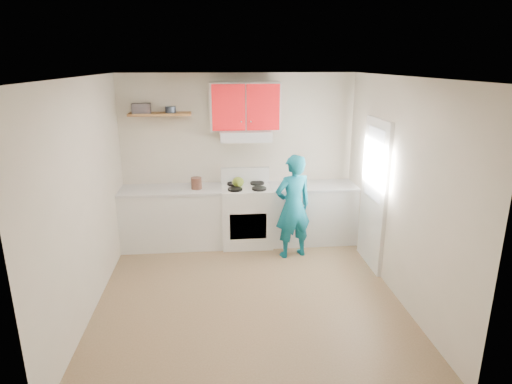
{
  "coord_description": "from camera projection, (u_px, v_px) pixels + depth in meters",
  "views": [
    {
      "loc": [
        -0.35,
        -4.72,
        2.76
      ],
      "look_at": [
        0.15,
        0.55,
        1.15
      ],
      "focal_mm": 30.23,
      "sensor_mm": 36.0,
      "label": 1
    }
  ],
  "objects": [
    {
      "name": "kettle",
      "position": [
        238.0,
        182.0,
        6.56
      ],
      "size": [
        0.2,
        0.2,
        0.15
      ],
      "primitive_type": "ellipsoid",
      "rotation": [
        0.0,
        0.0,
        -0.12
      ],
      "color": "olive",
      "rests_on": "stove"
    },
    {
      "name": "stove",
      "position": [
        247.0,
        215.0,
        6.7
      ],
      "size": [
        0.76,
        0.65,
        0.92
      ],
      "primitive_type": "cube",
      "color": "white",
      "rests_on": "floor"
    },
    {
      "name": "tin",
      "position": [
        171.0,
        110.0,
        6.27
      ],
      "size": [
        0.17,
        0.17,
        0.09
      ],
      "primitive_type": "cylinder",
      "rotation": [
        0.0,
        0.0,
        0.1
      ],
      "color": "#333D4C",
      "rests_on": "shelf"
    },
    {
      "name": "counter_right",
      "position": [
        312.0,
        213.0,
        6.82
      ],
      "size": [
        1.32,
        0.6,
        0.9
      ],
      "primitive_type": "cube",
      "color": "silver",
      "rests_on": "floor"
    },
    {
      "name": "silicone_mat",
      "position": [
        334.0,
        184.0,
        6.77
      ],
      "size": [
        0.34,
        0.3,
        0.01
      ],
      "primitive_type": "cube",
      "rotation": [
        0.0,
        0.0,
        -0.2
      ],
      "color": "red",
      "rests_on": "counter_right"
    },
    {
      "name": "cutting_board",
      "position": [
        298.0,
        188.0,
        6.58
      ],
      "size": [
        0.31,
        0.24,
        0.02
      ],
      "primitive_type": "cube",
      "rotation": [
        0.0,
        0.0,
        0.1
      ],
      "color": "olive",
      "rests_on": "counter_right"
    },
    {
      "name": "range_hood",
      "position": [
        246.0,
        135.0,
        6.44
      ],
      "size": [
        0.76,
        0.44,
        0.15
      ],
      "primitive_type": "cube",
      "color": "silver",
      "rests_on": "back_wall"
    },
    {
      "name": "right_wall",
      "position": [
        399.0,
        189.0,
        5.11
      ],
      "size": [
        0.04,
        3.8,
        2.6
      ],
      "primitive_type": "cube",
      "color": "beige",
      "rests_on": "floor"
    },
    {
      "name": "floor",
      "position": [
        248.0,
        294.0,
        5.33
      ],
      "size": [
        3.8,
        3.8,
        0.0
      ],
      "primitive_type": "plane",
      "color": "brown",
      "rests_on": "ground"
    },
    {
      "name": "shelf",
      "position": [
        160.0,
        114.0,
        6.3
      ],
      "size": [
        0.9,
        0.3,
        0.04
      ],
      "primitive_type": "cube",
      "color": "brown",
      "rests_on": "back_wall"
    },
    {
      "name": "door_glass",
      "position": [
        374.0,
        164.0,
        5.73
      ],
      "size": [
        0.01,
        0.55,
        0.95
      ],
      "primitive_type": "cube",
      "color": "white",
      "rests_on": "door"
    },
    {
      "name": "person",
      "position": [
        293.0,
        207.0,
        6.17
      ],
      "size": [
        0.64,
        0.51,
        1.53
      ],
      "primitive_type": "imported",
      "rotation": [
        0.0,
        0.0,
        3.43
      ],
      "color": "#0D6278",
      "rests_on": "floor"
    },
    {
      "name": "back_wall",
      "position": [
        238.0,
        158.0,
        6.76
      ],
      "size": [
        3.6,
        0.04,
        2.6
      ],
      "primitive_type": "cube",
      "color": "beige",
      "rests_on": "floor"
    },
    {
      "name": "upper_cabinets",
      "position": [
        245.0,
        106.0,
        6.37
      ],
      "size": [
        1.02,
        0.33,
        0.7
      ],
      "primitive_type": "cube",
      "color": "red",
      "rests_on": "back_wall"
    },
    {
      "name": "ceiling",
      "position": [
        247.0,
        77.0,
        4.57
      ],
      "size": [
        3.6,
        3.8,
        0.04
      ],
      "primitive_type": "cube",
      "color": "white",
      "rests_on": "floor"
    },
    {
      "name": "books",
      "position": [
        141.0,
        108.0,
        6.24
      ],
      "size": [
        0.28,
        0.22,
        0.14
      ],
      "primitive_type": "cube",
      "rotation": [
        0.0,
        0.0,
        0.09
      ],
      "color": "#433B3E",
      "rests_on": "shelf"
    },
    {
      "name": "crock",
      "position": [
        196.0,
        184.0,
        6.46
      ],
      "size": [
        0.19,
        0.19,
        0.19
      ],
      "primitive_type": "cylinder",
      "rotation": [
        0.0,
        0.0,
        0.2
      ],
      "color": "#4B2C21",
      "rests_on": "counter_left"
    },
    {
      "name": "counter_left",
      "position": [
        173.0,
        218.0,
        6.63
      ],
      "size": [
        1.52,
        0.6,
        0.9
      ],
      "primitive_type": "cube",
      "color": "silver",
      "rests_on": "floor"
    },
    {
      "name": "front_wall",
      "position": [
        267.0,
        270.0,
        3.14
      ],
      "size": [
        3.6,
        0.04,
        2.6
      ],
      "primitive_type": "cube",
      "color": "beige",
      "rests_on": "floor"
    },
    {
      "name": "door",
      "position": [
        374.0,
        194.0,
        5.86
      ],
      "size": [
        0.05,
        0.85,
        2.05
      ],
      "primitive_type": "cube",
      "color": "white",
      "rests_on": "floor"
    },
    {
      "name": "left_wall",
      "position": [
        86.0,
        198.0,
        4.79
      ],
      "size": [
        0.04,
        3.8,
        2.6
      ],
      "primitive_type": "cube",
      "color": "beige",
      "rests_on": "floor"
    }
  ]
}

